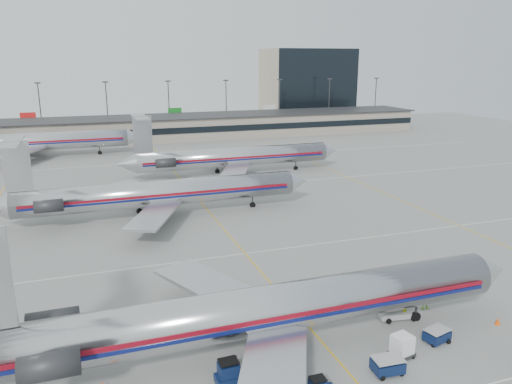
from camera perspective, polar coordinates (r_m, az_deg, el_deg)
name	(u,v)px	position (r m, az deg, el deg)	size (l,w,h in m)	color
ground	(277,291)	(48.72, 2.45, -11.21)	(260.00, 260.00, 0.00)	gray
apron_markings	(245,253)	(57.31, -1.26, -7.04)	(160.00, 0.15, 0.02)	silver
terminal	(146,128)	(140.70, -12.51, 7.12)	(162.00, 17.00, 6.25)	gray
light_mast_row	(139,104)	(153.98, -13.28, 9.76)	(163.60, 0.40, 15.28)	#38383D
distant_building	(307,85)	(186.10, 5.81, 12.12)	(30.00, 20.00, 25.00)	tan
jet_foreground	(252,311)	(37.78, -0.50, -13.48)	(45.81, 26.97, 11.99)	silver
jet_second_row	(154,193)	(70.70, -11.55, -0.14)	(45.09, 26.55, 11.80)	silver
jet_third_row	(230,157)	(95.09, -2.96, 4.02)	(43.70, 26.88, 11.95)	silver
jet_back_row	(29,142)	(121.87, -24.54, 5.26)	(47.57, 29.26, 13.01)	silver
tug_left	(231,374)	(35.82, -2.86, -20.09)	(2.48, 1.32, 2.00)	#0B193E
cart_inner	(388,365)	(38.24, 14.80, -18.61)	(2.21, 1.59, 1.20)	#0B193E
cart_outer	(437,335)	(42.95, 19.97, -15.13)	(2.20, 1.75, 1.10)	#0B193E
uld_container	(402,346)	(40.17, 16.35, -16.54)	(1.89, 1.68, 1.75)	#2D2D30
belt_loader	(399,313)	(45.40, 15.99, -13.11)	(4.02, 1.75, 2.07)	#9F9F9F
ramp_worker_near	(405,308)	(45.49, 16.66, -12.60)	(0.66, 0.43, 1.81)	#ABC912
ramp_worker_far	(428,300)	(47.51, 19.02, -11.56)	(0.89, 0.69, 1.83)	#96E215
cone_right	(498,321)	(47.48, 25.91, -13.13)	(0.46, 0.46, 0.63)	#F64F08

